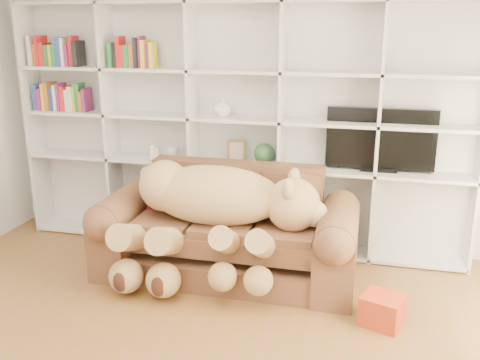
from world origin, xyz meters
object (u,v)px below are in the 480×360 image
(teddy_bear, at_px, (213,209))
(tv, at_px, (380,140))
(gift_box, at_px, (382,310))
(sofa, at_px, (228,236))

(teddy_bear, xyz_separation_m, tv, (1.35, 0.88, 0.48))
(gift_box, height_order, tv, tv)
(sofa, xyz_separation_m, gift_box, (1.35, -0.56, -0.24))
(sofa, bearing_deg, tv, 28.56)
(teddy_bear, distance_m, gift_box, 1.58)
(gift_box, xyz_separation_m, tv, (-0.08, 1.25, 1.04))
(gift_box, distance_m, tv, 1.63)
(tv, bearing_deg, gift_box, -86.24)
(sofa, bearing_deg, teddy_bear, -112.81)
(teddy_bear, relative_size, tv, 1.77)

